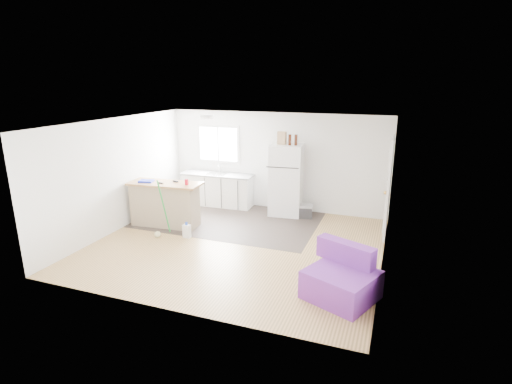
# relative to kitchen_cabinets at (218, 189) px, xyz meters

# --- Properties ---
(room) EXTENTS (5.51, 5.01, 2.41)m
(room) POSITION_rel_kitchen_cabinets_xyz_m (1.47, -2.21, 0.77)
(room) COLOR olive
(room) RESTS_ON ground
(vinyl_zone) EXTENTS (4.05, 2.50, 0.00)m
(vinyl_zone) POSITION_rel_kitchen_cabinets_xyz_m (0.75, -0.96, -0.42)
(vinyl_zone) COLOR #382E2A
(vinyl_zone) RESTS_ON floor
(window) EXTENTS (1.18, 0.06, 0.98)m
(window) POSITION_rel_kitchen_cabinets_xyz_m (-0.08, 0.28, 1.13)
(window) COLOR white
(window) RESTS_ON back_wall
(interior_door) EXTENTS (0.11, 0.92, 2.10)m
(interior_door) POSITION_rel_kitchen_cabinets_xyz_m (4.20, -0.66, 0.59)
(interior_door) COLOR white
(interior_door) RESTS_ON right_wall
(ceiling_fixture) EXTENTS (0.30, 0.30, 0.07)m
(ceiling_fixture) POSITION_rel_kitchen_cabinets_xyz_m (0.27, -1.01, 1.94)
(ceiling_fixture) COLOR white
(ceiling_fixture) RESTS_ON ceiling
(kitchen_cabinets) EXTENTS (1.88, 0.64, 1.10)m
(kitchen_cabinets) POSITION_rel_kitchen_cabinets_xyz_m (0.00, 0.00, 0.00)
(kitchen_cabinets) COLOR white
(kitchen_cabinets) RESTS_ON floor
(peninsula) EXTENTS (1.65, 0.74, 0.99)m
(peninsula) POSITION_rel_kitchen_cabinets_xyz_m (-0.45, -1.75, 0.07)
(peninsula) COLOR tan
(peninsula) RESTS_ON floor
(refrigerator) EXTENTS (0.82, 0.78, 1.70)m
(refrigerator) POSITION_rel_kitchen_cabinets_xyz_m (1.85, -0.08, 0.42)
(refrigerator) COLOR white
(refrigerator) RESTS_ON floor
(cooler) EXTENTS (0.47, 0.37, 0.32)m
(cooler) POSITION_rel_kitchen_cabinets_xyz_m (2.33, -0.20, -0.26)
(cooler) COLOR #2F3032
(cooler) RESTS_ON floor
(purple_seat) EXTENTS (1.21, 1.20, 0.77)m
(purple_seat) POSITION_rel_kitchen_cabinets_xyz_m (3.70, -3.48, -0.14)
(purple_seat) COLOR #6E31A0
(purple_seat) RESTS_ON floor
(cleaner_jug) EXTENTS (0.15, 0.11, 0.33)m
(cleaner_jug) POSITION_rel_kitchen_cabinets_xyz_m (0.35, -2.25, -0.28)
(cleaner_jug) COLOR white
(cleaner_jug) RESTS_ON floor
(mop) EXTENTS (0.22, 0.35, 1.25)m
(mop) POSITION_rel_kitchen_cabinets_xyz_m (-0.19, -2.41, -0.19)
(mop) COLOR green
(mop) RESTS_ON floor
(red_cup) EXTENTS (0.08, 0.08, 0.12)m
(red_cup) POSITION_rel_kitchen_cabinets_xyz_m (0.11, -1.74, 0.62)
(red_cup) COLOR red
(red_cup) RESTS_ON peninsula
(blue_tray) EXTENTS (0.34, 0.28, 0.04)m
(blue_tray) POSITION_rel_kitchen_cabinets_xyz_m (-0.85, -1.83, 0.58)
(blue_tray) COLOR #1626CE
(blue_tray) RESTS_ON peninsula
(tool_a) EXTENTS (0.15, 0.10, 0.03)m
(tool_a) POSITION_rel_kitchen_cabinets_xyz_m (-0.24, -1.62, 0.58)
(tool_a) COLOR black
(tool_a) RESTS_ON peninsula
(tool_b) EXTENTS (0.10, 0.05, 0.03)m
(tool_b) POSITION_rel_kitchen_cabinets_xyz_m (-0.46, -1.85, 0.57)
(tool_b) COLOR black
(tool_b) RESTS_ON peninsula
(cardboard_box) EXTENTS (0.21, 0.12, 0.30)m
(cardboard_box) POSITION_rel_kitchen_cabinets_xyz_m (1.73, -0.11, 1.42)
(cardboard_box) COLOR #A0815B
(cardboard_box) RESTS_ON refrigerator
(bottle_left) EXTENTS (0.07, 0.07, 0.25)m
(bottle_left) POSITION_rel_kitchen_cabinets_xyz_m (1.94, -0.15, 1.40)
(bottle_left) COLOR #3D180B
(bottle_left) RESTS_ON refrigerator
(bottle_right) EXTENTS (0.09, 0.09, 0.25)m
(bottle_right) POSITION_rel_kitchen_cabinets_xyz_m (2.08, -0.12, 1.40)
(bottle_right) COLOR #3D180B
(bottle_right) RESTS_ON refrigerator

